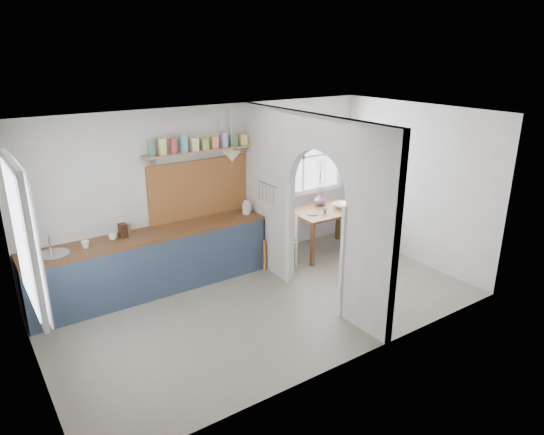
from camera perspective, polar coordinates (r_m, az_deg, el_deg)
floor at (r=6.89m, az=-0.56°, el=-10.22°), size 5.80×3.20×0.01m
ceiling at (r=6.05m, az=-0.64°, el=11.76°), size 5.80×3.20×0.01m
walls at (r=6.35m, az=-0.60°, el=0.05°), size 5.81×3.21×2.60m
partition at (r=6.74m, az=4.09°, el=2.49°), size 0.12×3.20×2.60m
kitchen_window at (r=5.31m, az=-27.37°, el=-2.12°), size 0.10×1.16×1.50m
nook_window at (r=8.51m, az=3.69°, el=7.07°), size 1.76×0.10×1.30m
counter at (r=7.31m, az=-13.89°, el=-5.02°), size 3.50×0.60×0.90m
sink at (r=6.83m, az=-24.32°, el=-4.01°), size 0.40×0.40×0.02m
backsplash at (r=7.55m, az=-8.56°, el=3.37°), size 1.65×0.03×0.90m
shelf at (r=7.33m, az=-8.52°, el=8.20°), size 1.75×0.20×0.21m
pendant_lamp at (r=7.22m, az=-4.72°, el=7.11°), size 0.26×0.26×0.16m
utensil_rail at (r=7.35m, az=-0.53°, el=3.94°), size 0.02×0.50×0.02m
dining_table at (r=8.50m, az=6.40°, el=-1.53°), size 1.28×0.87×0.78m
chair_left at (r=7.96m, az=1.10°, el=-2.37°), size 0.50×0.50×0.91m
chair_right at (r=9.03m, az=10.35°, el=0.05°), size 0.52×0.52×0.94m
kettle at (r=7.71m, az=-3.03°, el=1.21°), size 0.22×0.20×0.21m
mug_a at (r=6.85m, az=-21.10°, el=-2.97°), size 0.11×0.11×0.10m
mug_b at (r=7.02m, az=-18.23°, el=-2.12°), size 0.15×0.15×0.10m
knife_block at (r=7.04m, az=-17.13°, el=-1.48°), size 0.11×0.14×0.20m
jar at (r=7.12m, az=-16.70°, el=-1.30°), size 0.13×0.13×0.18m
towel_magenta at (r=7.77m, az=-0.96°, el=-4.37°), size 0.02×0.03×0.51m
towel_orange at (r=7.77m, az=-0.87°, el=-4.59°), size 0.02×0.03×0.54m
bowl at (r=8.49m, az=8.22°, el=1.42°), size 0.35×0.35×0.08m
table_cup at (r=8.17m, az=6.22°, el=0.86°), size 0.11×0.11×0.09m
plate at (r=8.08m, az=4.78°, el=0.42°), size 0.20×0.20×0.01m
vase at (r=8.54m, az=5.64°, el=2.13°), size 0.24×0.24×0.21m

